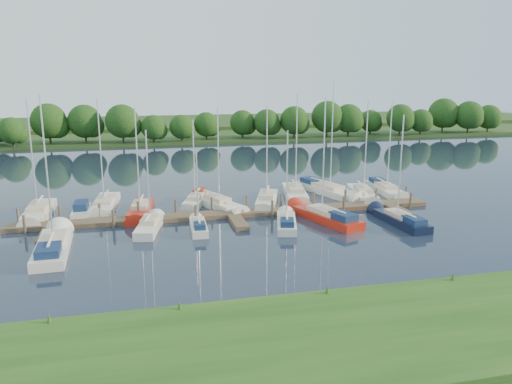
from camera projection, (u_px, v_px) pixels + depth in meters
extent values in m
plane|color=#192132|center=(251.00, 242.00, 39.78)|extent=(260.00, 260.00, 0.00)
cube|color=#204914|center=(324.00, 339.00, 24.56)|extent=(90.00, 10.00, 0.50)
cube|color=#4A3929|center=(232.00, 214.00, 47.31)|extent=(40.00, 2.00, 0.40)
cube|color=#4A3929|center=(47.00, 236.00, 40.81)|extent=(1.20, 4.00, 0.40)
cube|color=#4A3929|center=(147.00, 229.00, 42.64)|extent=(1.20, 4.00, 0.40)
cube|color=#4A3929|center=(238.00, 223.00, 44.47)|extent=(1.20, 4.00, 0.40)
cube|color=#4A3929|center=(323.00, 217.00, 46.29)|extent=(1.20, 4.00, 0.40)
cube|color=#4A3929|center=(401.00, 211.00, 48.12)|extent=(1.20, 4.00, 0.40)
cylinder|color=#473D33|center=(18.00, 219.00, 44.11)|extent=(0.24, 0.24, 2.00)
cylinder|color=#473D33|center=(60.00, 217.00, 44.90)|extent=(0.24, 0.24, 2.00)
cylinder|color=#473D33|center=(100.00, 214.00, 45.69)|extent=(0.24, 0.24, 2.00)
cylinder|color=#473D33|center=(138.00, 212.00, 46.48)|extent=(0.24, 0.24, 2.00)
cylinder|color=#473D33|center=(176.00, 210.00, 47.27)|extent=(0.24, 0.24, 2.00)
cylinder|color=#473D33|center=(212.00, 207.00, 48.06)|extent=(0.24, 0.24, 2.00)
cylinder|color=#473D33|center=(247.00, 205.00, 48.84)|extent=(0.24, 0.24, 2.00)
cylinder|color=#473D33|center=(281.00, 203.00, 49.63)|extent=(0.24, 0.24, 2.00)
cylinder|color=#473D33|center=(313.00, 201.00, 50.42)|extent=(0.24, 0.24, 2.00)
cylinder|color=#473D33|center=(345.00, 199.00, 51.21)|extent=(0.24, 0.24, 2.00)
cylinder|color=#473D33|center=(376.00, 198.00, 52.00)|extent=(0.24, 0.24, 2.00)
cylinder|color=#473D33|center=(406.00, 196.00, 52.79)|extent=(0.24, 0.24, 2.00)
cylinder|color=#473D33|center=(25.00, 227.00, 41.88)|extent=(0.24, 0.24, 2.00)
cylinder|color=#473D33|center=(113.00, 221.00, 43.52)|extent=(0.24, 0.24, 2.00)
cylinder|color=#473D33|center=(196.00, 216.00, 45.17)|extent=(0.24, 0.24, 2.00)
cylinder|color=#473D33|center=(272.00, 211.00, 46.81)|extent=(0.24, 0.24, 2.00)
cylinder|color=#473D33|center=(344.00, 206.00, 48.45)|extent=(0.24, 0.24, 2.00)
cylinder|color=#473D33|center=(410.00, 202.00, 50.10)|extent=(0.24, 0.24, 2.00)
cube|color=#214018|center=(175.00, 135.00, 110.75)|extent=(180.00, 30.00, 0.60)
cube|color=#365023|center=(168.00, 123.00, 134.34)|extent=(220.00, 40.00, 1.40)
cylinder|color=#38281C|center=(16.00, 143.00, 91.26)|extent=(0.36, 0.36, 2.29)
sphere|color=#15340E|center=(14.00, 127.00, 90.63)|extent=(5.35, 5.35, 5.35)
sphere|color=#15340E|center=(22.00, 131.00, 91.25)|extent=(3.82, 3.82, 3.82)
cylinder|color=#38281C|center=(52.00, 139.00, 94.06)|extent=(0.36, 0.36, 2.88)
sphere|color=#15340E|center=(51.00, 120.00, 93.26)|extent=(6.71, 6.71, 6.71)
sphere|color=#15340E|center=(59.00, 125.00, 94.00)|extent=(4.80, 4.80, 4.80)
cylinder|color=#38281C|center=(92.00, 142.00, 92.81)|extent=(0.36, 0.36, 2.09)
sphere|color=#15340E|center=(91.00, 128.00, 92.24)|extent=(4.87, 4.87, 4.87)
sphere|color=#15340E|center=(97.00, 132.00, 92.82)|extent=(3.48, 3.48, 3.48)
cylinder|color=#38281C|center=(113.00, 141.00, 93.74)|extent=(0.36, 0.36, 2.09)
sphere|color=#15340E|center=(112.00, 128.00, 93.17)|extent=(4.88, 4.88, 4.88)
sphere|color=#15340E|center=(118.00, 131.00, 93.75)|extent=(3.49, 3.49, 3.49)
cylinder|color=#38281C|center=(154.00, 138.00, 98.71)|extent=(0.36, 0.36, 2.29)
sphere|color=#15340E|center=(153.00, 123.00, 98.08)|extent=(5.35, 5.35, 5.35)
sphere|color=#15340E|center=(159.00, 127.00, 98.71)|extent=(3.82, 3.82, 3.82)
cylinder|color=#38281C|center=(184.00, 136.00, 99.56)|extent=(0.36, 0.36, 2.72)
sphere|color=#15340E|center=(184.00, 119.00, 98.81)|extent=(6.35, 6.35, 6.35)
sphere|color=#15340E|center=(191.00, 124.00, 99.52)|extent=(4.54, 4.54, 4.54)
cylinder|color=#38281C|center=(207.00, 136.00, 100.72)|extent=(0.36, 0.36, 2.67)
sphere|color=#15340E|center=(207.00, 119.00, 99.99)|extent=(6.24, 6.24, 6.24)
sphere|color=#15340E|center=(213.00, 123.00, 100.68)|extent=(4.46, 4.46, 4.46)
cylinder|color=#38281C|center=(236.00, 137.00, 99.01)|extent=(0.36, 0.36, 2.50)
sphere|color=#15340E|center=(236.00, 121.00, 98.32)|extent=(5.84, 5.84, 5.84)
sphere|color=#15340E|center=(242.00, 125.00, 98.98)|extent=(4.17, 4.17, 4.17)
cylinder|color=#38281C|center=(265.00, 137.00, 100.30)|extent=(0.36, 0.36, 2.23)
sphere|color=#15340E|center=(265.00, 123.00, 99.69)|extent=(5.20, 5.20, 5.20)
sphere|color=#15340E|center=(270.00, 127.00, 100.30)|extent=(3.71, 3.71, 3.71)
cylinder|color=#38281C|center=(298.00, 134.00, 102.25)|extent=(0.36, 0.36, 2.87)
sphere|color=#15340E|center=(298.00, 117.00, 101.46)|extent=(6.70, 6.70, 6.70)
sphere|color=#15340E|center=(305.00, 121.00, 102.19)|extent=(4.79, 4.79, 4.79)
cylinder|color=#38281C|center=(326.00, 134.00, 104.08)|extent=(0.36, 0.36, 2.45)
sphere|color=#15340E|center=(326.00, 120.00, 103.41)|extent=(5.71, 5.71, 5.71)
sphere|color=#15340E|center=(331.00, 124.00, 104.06)|extent=(4.08, 4.08, 4.08)
cylinder|color=#38281C|center=(346.00, 134.00, 105.51)|extent=(0.36, 0.36, 2.34)
sphere|color=#15340E|center=(347.00, 120.00, 104.87)|extent=(5.47, 5.47, 5.47)
sphere|color=#15340E|center=(351.00, 124.00, 105.50)|extent=(3.91, 3.91, 3.91)
cylinder|color=#38281C|center=(367.00, 131.00, 107.52)|extent=(0.36, 0.36, 2.87)
sphere|color=#15340E|center=(368.00, 115.00, 106.73)|extent=(6.70, 6.70, 6.70)
sphere|color=#15340E|center=(374.00, 119.00, 107.47)|extent=(4.78, 4.78, 4.78)
cylinder|color=#38281C|center=(389.00, 131.00, 110.35)|extent=(0.36, 0.36, 2.46)
sphere|color=#15340E|center=(390.00, 117.00, 109.67)|extent=(5.73, 5.73, 5.73)
sphere|color=#15340E|center=(394.00, 121.00, 110.33)|extent=(4.10, 4.10, 4.10)
cylinder|color=#38281C|center=(415.00, 130.00, 110.61)|extent=(0.36, 0.36, 2.72)
sphere|color=#15340E|center=(416.00, 115.00, 109.86)|extent=(6.36, 6.36, 6.36)
sphere|color=#15340E|center=(421.00, 119.00, 110.56)|extent=(4.54, 4.54, 4.54)
cylinder|color=#38281C|center=(451.00, 131.00, 110.18)|extent=(0.36, 0.36, 2.46)
sphere|color=#15340E|center=(453.00, 117.00, 109.51)|extent=(5.74, 5.74, 5.74)
sphere|color=#15340E|center=(457.00, 121.00, 110.16)|extent=(4.10, 4.10, 4.10)
cylinder|color=#38281C|center=(460.00, 130.00, 113.06)|extent=(0.36, 0.36, 2.19)
sphere|color=#15340E|center=(461.00, 118.00, 112.46)|extent=(5.11, 5.11, 5.11)
sphere|color=#15340E|center=(465.00, 121.00, 113.07)|extent=(3.65, 3.65, 3.65)
cylinder|color=#38281C|center=(489.00, 129.00, 112.67)|extent=(0.36, 0.36, 2.79)
sphere|color=#15340E|center=(490.00, 114.00, 111.90)|extent=(6.51, 6.51, 6.51)
sphere|color=#15340E|center=(494.00, 118.00, 112.62)|extent=(4.65, 4.65, 4.65)
cube|color=silver|center=(40.00, 214.00, 47.54)|extent=(2.12, 7.57, 1.21)
cone|color=silver|center=(32.00, 225.00, 43.95)|extent=(1.06, 2.65, 1.06)
cube|color=beige|center=(38.00, 207.00, 47.00)|extent=(1.59, 3.41, 0.55)
cylinder|color=silver|center=(32.00, 155.00, 45.53)|extent=(0.12, 0.12, 10.23)
cylinder|color=silver|center=(40.00, 199.00, 47.98)|extent=(0.10, 3.41, 0.10)
cylinder|color=silver|center=(40.00, 199.00, 47.98)|extent=(0.20, 3.03, 0.20)
cube|color=silver|center=(82.00, 213.00, 47.75)|extent=(1.53, 4.60, 0.90)
cone|color=silver|center=(79.00, 220.00, 45.57)|extent=(0.76, 1.38, 0.76)
cube|color=navy|center=(81.00, 206.00, 47.59)|extent=(1.22, 2.53, 0.81)
cube|color=silver|center=(106.00, 205.00, 50.60)|extent=(2.77, 7.76, 1.04)
cone|color=silver|center=(100.00, 215.00, 46.93)|extent=(1.29, 2.74, 1.06)
cube|color=beige|center=(105.00, 200.00, 50.08)|extent=(1.88, 3.55, 0.47)
cylinder|color=silver|center=(101.00, 151.00, 48.59)|extent=(0.12, 0.12, 10.27)
cylinder|color=silver|center=(106.00, 194.00, 51.10)|extent=(0.39, 3.42, 0.10)
cylinder|color=silver|center=(106.00, 194.00, 51.10)|extent=(0.46, 3.05, 0.20)
cube|color=#B52010|center=(141.00, 211.00, 48.43)|extent=(2.80, 7.18, 1.10)
cone|color=#B52010|center=(137.00, 221.00, 45.05)|extent=(1.27, 2.55, 0.98)
cube|color=beige|center=(140.00, 205.00, 47.94)|extent=(1.84, 3.31, 0.50)
cylinder|color=silver|center=(137.00, 159.00, 46.57)|extent=(0.12, 0.12, 9.45)
cylinder|color=silver|center=(141.00, 198.00, 48.86)|extent=(0.49, 3.14, 0.10)
cylinder|color=silver|center=(141.00, 198.00, 48.86)|extent=(0.54, 2.80, 0.20)
cube|color=silver|center=(196.00, 202.00, 51.99)|extent=(3.52, 6.20, 1.06)
cone|color=silver|center=(190.00, 209.00, 49.09)|extent=(1.47, 2.25, 0.84)
cube|color=beige|center=(196.00, 196.00, 51.55)|extent=(2.06, 2.95, 0.48)
cube|color=maroon|center=(199.00, 191.00, 53.44)|extent=(1.69, 2.08, 0.53)
cylinder|color=silver|center=(194.00, 160.00, 50.38)|extent=(0.12, 0.12, 8.08)
cylinder|color=silver|center=(197.00, 191.00, 52.33)|extent=(0.97, 2.58, 0.10)
cylinder|color=silver|center=(197.00, 191.00, 52.33)|extent=(0.96, 2.33, 0.20)
cube|color=silver|center=(215.00, 206.00, 50.56)|extent=(4.55, 7.08, 1.20)
cone|color=silver|center=(235.00, 213.00, 47.89)|extent=(1.86, 2.59, 0.96)
cube|color=beige|center=(217.00, 199.00, 50.12)|extent=(2.58, 3.42, 0.55)
cylinder|color=silver|center=(218.00, 155.00, 48.84)|extent=(0.12, 0.12, 9.29)
cylinder|color=silver|center=(212.00, 193.00, 50.82)|extent=(1.35, 2.87, 0.10)
cylinder|color=silver|center=(212.00, 193.00, 50.82)|extent=(1.30, 2.60, 0.20)
cube|color=silver|center=(267.00, 202.00, 52.15)|extent=(4.10, 7.20, 1.20)
cone|color=silver|center=(265.00, 210.00, 48.78)|extent=(1.71, 2.62, 0.97)
cube|color=beige|center=(267.00, 195.00, 51.64)|extent=(2.40, 3.43, 0.55)
cylinder|color=silver|center=(267.00, 152.00, 50.28)|extent=(0.12, 0.12, 9.38)
cylinder|color=silver|center=(268.00, 189.00, 52.55)|extent=(1.11, 2.99, 0.10)
cylinder|color=silver|center=(268.00, 189.00, 52.55)|extent=(1.09, 2.69, 0.20)
cube|color=silver|center=(295.00, 195.00, 55.07)|extent=(3.60, 7.96, 1.24)
cone|color=silver|center=(299.00, 204.00, 51.32)|extent=(1.58, 2.85, 1.08)
cube|color=beige|center=(295.00, 189.00, 54.51)|extent=(2.25, 3.71, 0.56)
cylinder|color=silver|center=(296.00, 143.00, 53.01)|extent=(0.12, 0.12, 10.38)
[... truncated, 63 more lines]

